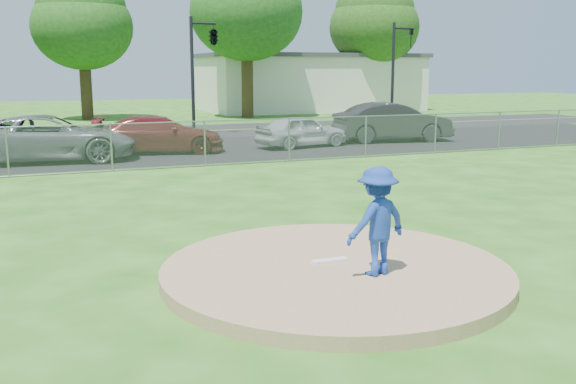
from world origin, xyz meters
name	(u,v)px	position (x,y,z in m)	size (l,w,h in m)	color
ground	(189,178)	(0.00, 10.00, 0.00)	(120.00, 120.00, 0.00)	#215813
pitchers_mound	(335,271)	(0.00, 0.00, 0.10)	(5.40, 5.40, 0.20)	#9D7B56
pitching_rubber	(330,261)	(0.00, 0.20, 0.22)	(0.60, 0.15, 0.04)	white
chain_link_fence	(175,145)	(0.00, 12.00, 0.75)	(40.00, 0.06, 1.50)	gray
parking_lot	(152,152)	(0.00, 16.50, 0.01)	(50.00, 8.00, 0.01)	black
street	(126,134)	(0.00, 24.00, 0.00)	(60.00, 7.00, 0.01)	black
commercial_building	(309,82)	(16.00, 38.00, 2.16)	(16.40, 9.40, 4.30)	beige
tree_center	(82,14)	(-1.00, 34.00, 6.47)	(6.16, 6.16, 9.84)	#372514
tree_far_right	(374,16)	(20.00, 35.00, 7.06)	(6.72, 6.72, 10.74)	#362013
traffic_signal_center	(211,38)	(3.97, 22.00, 4.61)	(1.42, 2.48, 5.60)	black
traffic_signal_right	(397,65)	(14.24, 22.00, 3.36)	(1.28, 0.20, 5.60)	black
pitcher	(377,221)	(0.37, -0.61, 1.01)	(1.04, 0.60, 1.61)	#1C3C9B
parked_car_gray	(50,138)	(-3.74, 15.10, 0.82)	(2.68, 5.81, 1.61)	slate
parked_car_darkred	(160,134)	(0.25, 15.99, 0.71)	(1.97, 4.85, 1.41)	maroon
parked_car_pearl	(302,131)	(6.03, 15.71, 0.67)	(1.56, 3.88, 1.32)	#B9BCBE
parked_car_charcoal	(393,122)	(10.60, 16.16, 0.86)	(1.80, 5.16, 1.70)	#272729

